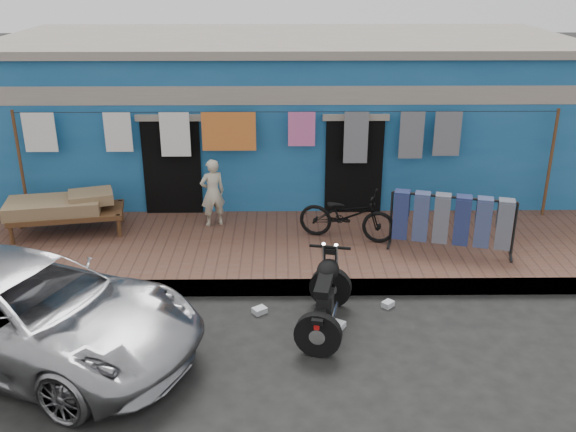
# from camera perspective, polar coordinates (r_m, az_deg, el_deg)

# --- Properties ---
(ground) EXTENTS (80.00, 80.00, 0.00)m
(ground) POSITION_cam_1_polar(r_m,az_deg,el_deg) (8.82, 0.15, -11.86)
(ground) COLOR black
(ground) RESTS_ON ground
(sidewalk) EXTENTS (28.00, 3.00, 0.25)m
(sidewalk) POSITION_cam_1_polar(r_m,az_deg,el_deg) (11.38, -0.06, -2.91)
(sidewalk) COLOR brown
(sidewalk) RESTS_ON ground
(curb) EXTENTS (28.00, 0.10, 0.25)m
(curb) POSITION_cam_1_polar(r_m,az_deg,el_deg) (10.08, 0.03, -6.37)
(curb) COLOR gray
(curb) RESTS_ON ground
(building) EXTENTS (12.20, 5.20, 3.36)m
(building) POSITION_cam_1_polar(r_m,az_deg,el_deg) (14.68, -0.23, 9.24)
(building) COLOR #1A538A
(building) RESTS_ON ground
(clothesline) EXTENTS (10.06, 0.06, 2.10)m
(clothesline) POSITION_cam_1_polar(r_m,az_deg,el_deg) (11.99, -2.36, 6.91)
(clothesline) COLOR brown
(clothesline) RESTS_ON sidewalk
(car) EXTENTS (5.21, 3.81, 1.34)m
(car) POSITION_cam_1_polar(r_m,az_deg,el_deg) (9.07, -22.04, -7.69)
(car) COLOR #B0B0B4
(car) RESTS_ON ground
(seated_person) EXTENTS (0.54, 0.46, 1.28)m
(seated_person) POSITION_cam_1_polar(r_m,az_deg,el_deg) (11.92, -6.72, 2.08)
(seated_person) COLOR beige
(seated_person) RESTS_ON sidewalk
(bicycle) EXTENTS (1.81, 1.07, 1.10)m
(bicycle) POSITION_cam_1_polar(r_m,az_deg,el_deg) (11.31, 5.29, 0.56)
(bicycle) COLOR black
(bicycle) RESTS_ON sidewalk
(motorcycle) EXTENTS (1.24, 1.91, 1.09)m
(motorcycle) POSITION_cam_1_polar(r_m,az_deg,el_deg) (9.02, 3.31, -7.03)
(motorcycle) COLOR black
(motorcycle) RESTS_ON ground
(charpoy) EXTENTS (2.41, 1.70, 0.70)m
(charpoy) POSITION_cam_1_polar(r_m,az_deg,el_deg) (12.28, -19.02, 0.15)
(charpoy) COLOR brown
(charpoy) RESTS_ON sidewalk
(jeans_rack) EXTENTS (2.36, 1.53, 1.03)m
(jeans_rack) POSITION_cam_1_polar(r_m,az_deg,el_deg) (11.18, 14.32, -0.53)
(jeans_rack) COLOR black
(jeans_rack) RESTS_ON sidewalk
(litter_a) EXTENTS (0.25, 0.24, 0.09)m
(litter_a) POSITION_cam_1_polar(r_m,az_deg,el_deg) (9.64, -2.54, -8.38)
(litter_a) COLOR silver
(litter_a) RESTS_ON ground
(litter_b) EXTENTS (0.21, 0.21, 0.09)m
(litter_b) POSITION_cam_1_polar(r_m,az_deg,el_deg) (9.91, 8.87, -7.74)
(litter_b) COLOR silver
(litter_b) RESTS_ON ground
(litter_c) EXTENTS (0.25, 0.27, 0.08)m
(litter_c) POSITION_cam_1_polar(r_m,az_deg,el_deg) (9.29, 4.44, -9.70)
(litter_c) COLOR silver
(litter_c) RESTS_ON ground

